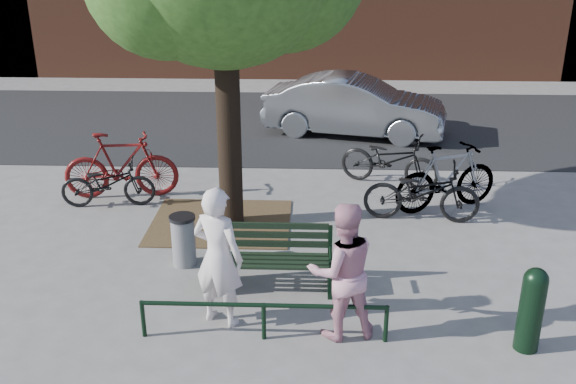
{
  "coord_description": "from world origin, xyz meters",
  "views": [
    {
      "loc": [
        0.55,
        -7.9,
        4.69
      ],
      "look_at": [
        0.22,
        1.0,
        1.08
      ],
      "focal_mm": 40.0,
      "sensor_mm": 36.0,
      "label": 1
    }
  ],
  "objects_px": {
    "bollard": "(532,307)",
    "person_left": "(218,257)",
    "litter_bin": "(183,240)",
    "person_right": "(342,271)",
    "bicycle_c": "(422,192)",
    "park_bench": "(270,256)",
    "parked_car": "(355,106)"
  },
  "relations": [
    {
      "from": "person_left",
      "to": "litter_bin",
      "type": "bearing_deg",
      "value": -40.24
    },
    {
      "from": "parked_car",
      "to": "person_left",
      "type": "bearing_deg",
      "value": 178.54
    },
    {
      "from": "person_left",
      "to": "bollard",
      "type": "xyz_separation_m",
      "value": [
        3.78,
        -0.45,
        -0.35
      ]
    },
    {
      "from": "park_bench",
      "to": "bollard",
      "type": "height_order",
      "value": "bollard"
    },
    {
      "from": "person_left",
      "to": "person_right",
      "type": "bearing_deg",
      "value": -165.09
    },
    {
      "from": "bollard",
      "to": "parked_car",
      "type": "height_order",
      "value": "parked_car"
    },
    {
      "from": "bollard",
      "to": "parked_car",
      "type": "bearing_deg",
      "value": 100.08
    },
    {
      "from": "litter_bin",
      "to": "person_left",
      "type": "bearing_deg",
      "value": -63.49
    },
    {
      "from": "person_left",
      "to": "parked_car",
      "type": "xyz_separation_m",
      "value": [
        2.2,
        8.41,
        -0.21
      ]
    },
    {
      "from": "person_right",
      "to": "bicycle_c",
      "type": "xyz_separation_m",
      "value": [
        1.53,
        3.5,
        -0.37
      ]
    },
    {
      "from": "park_bench",
      "to": "person_left",
      "type": "xyz_separation_m",
      "value": [
        -0.59,
        -0.9,
        0.45
      ]
    },
    {
      "from": "park_bench",
      "to": "litter_bin",
      "type": "distance_m",
      "value": 1.48
    },
    {
      "from": "bollard",
      "to": "person_left",
      "type": "bearing_deg",
      "value": 173.17
    },
    {
      "from": "litter_bin",
      "to": "park_bench",
      "type": "bearing_deg",
      "value": -24.5
    },
    {
      "from": "person_right",
      "to": "parked_car",
      "type": "relative_size",
      "value": 0.4
    },
    {
      "from": "park_bench",
      "to": "person_right",
      "type": "distance_m",
      "value": 1.53
    },
    {
      "from": "park_bench",
      "to": "person_left",
      "type": "relative_size",
      "value": 0.93
    },
    {
      "from": "litter_bin",
      "to": "bollard",
      "type": "bearing_deg",
      "value": -23.47
    },
    {
      "from": "litter_bin",
      "to": "parked_car",
      "type": "relative_size",
      "value": 0.18
    },
    {
      "from": "park_bench",
      "to": "parked_car",
      "type": "distance_m",
      "value": 7.68
    },
    {
      "from": "park_bench",
      "to": "parked_car",
      "type": "xyz_separation_m",
      "value": [
        1.61,
        7.5,
        0.25
      ]
    },
    {
      "from": "person_left",
      "to": "litter_bin",
      "type": "distance_m",
      "value": 1.78
    },
    {
      "from": "bicycle_c",
      "to": "person_left",
      "type": "bearing_deg",
      "value": 142.46
    },
    {
      "from": "person_left",
      "to": "park_bench",
      "type": "bearing_deg",
      "value": -99.86
    },
    {
      "from": "person_right",
      "to": "litter_bin",
      "type": "height_order",
      "value": "person_right"
    },
    {
      "from": "park_bench",
      "to": "bicycle_c",
      "type": "bearing_deg",
      "value": 43.74
    },
    {
      "from": "park_bench",
      "to": "person_left",
      "type": "bearing_deg",
      "value": -123.11
    },
    {
      "from": "bollard",
      "to": "parked_car",
      "type": "distance_m",
      "value": 9.0
    },
    {
      "from": "park_bench",
      "to": "parked_car",
      "type": "height_order",
      "value": "parked_car"
    },
    {
      "from": "bollard",
      "to": "litter_bin",
      "type": "bearing_deg",
      "value": 156.53
    },
    {
      "from": "bollard",
      "to": "parked_car",
      "type": "relative_size",
      "value": 0.25
    },
    {
      "from": "person_right",
      "to": "bollard",
      "type": "xyz_separation_m",
      "value": [
        2.24,
        -0.23,
        -0.3
      ]
    }
  ]
}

